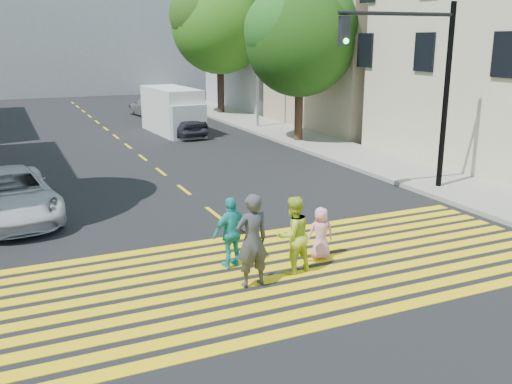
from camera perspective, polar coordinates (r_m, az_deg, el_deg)
ground at (r=11.84m, az=6.07°, el=-10.04°), size 120.00×120.00×0.00m
sidewalk_right at (r=28.40m, az=5.70°, el=5.01°), size 3.00×60.00×0.15m
crosswalk at (r=12.86m, az=3.19°, el=-7.85°), size 13.40×5.30×0.01m
lane_line at (r=32.57m, az=-14.33°, el=5.78°), size 0.12×34.40×0.01m
building_right_tan at (r=34.88m, az=12.14°, el=14.75°), size 10.00×10.00×10.00m
building_right_grey at (r=44.25m, az=3.44°, el=15.05°), size 10.00×10.00×10.00m
backdrop_block at (r=57.48m, az=-19.50°, el=15.26°), size 30.00×8.00×12.00m
tree_right_near at (r=28.17m, az=4.57°, el=15.34°), size 6.52×6.21×7.62m
tree_right_far at (r=39.13m, az=-3.55°, el=16.81°), size 7.49×7.00×9.18m
pedestrian_man at (r=11.75m, az=-0.41°, el=-4.88°), size 0.76×0.53×2.00m
pedestrian_woman at (r=12.50m, az=3.72°, el=-4.30°), size 0.94×0.78×1.73m
pedestrian_child at (r=13.41m, az=6.49°, el=-4.11°), size 0.68×0.51×1.24m
pedestrian_extra at (r=12.80m, az=-2.43°, el=-4.07°), size 1.01×0.56×1.63m
white_sedan at (r=17.68m, az=-23.44°, el=-0.28°), size 2.83×5.28×1.41m
dark_car_near at (r=30.59m, az=-7.62°, el=6.84°), size 2.16×4.22×1.38m
silver_car at (r=38.99m, az=-10.58°, el=8.41°), size 2.27×4.62×1.29m
dark_car_parked at (r=36.09m, az=-7.56°, el=7.97°), size 1.87×3.90×1.23m
white_van at (r=31.52m, az=-8.23°, el=7.92°), size 2.24×5.28×2.44m
traffic_signal at (r=19.19m, az=15.98°, el=11.45°), size 4.20×0.47×6.15m
street_lamp at (r=32.44m, az=-0.09°, el=14.48°), size 1.84×0.35×8.13m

